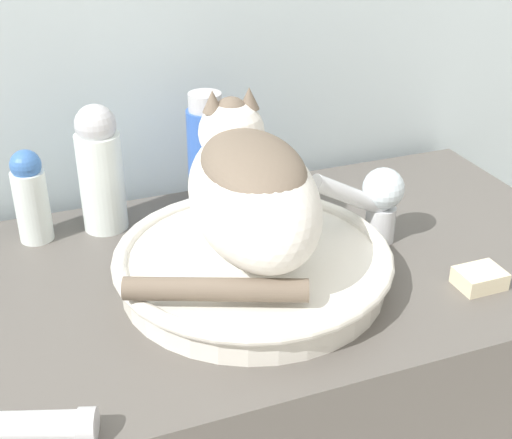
# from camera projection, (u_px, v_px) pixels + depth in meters

# --- Properties ---
(sink_basin) EXTENTS (0.37, 0.37, 0.05)m
(sink_basin) POSITION_uv_depth(u_px,v_px,m) (253.00, 264.00, 0.94)
(sink_basin) COLOR white
(sink_basin) RESTS_ON vanity_counter
(cat) EXTENTS (0.28, 0.31, 0.18)m
(cat) POSITION_uv_depth(u_px,v_px,m) (250.00, 187.00, 0.90)
(cat) COLOR silver
(cat) RESTS_ON sink_basin
(faucet) EXTENTS (0.16, 0.07, 0.13)m
(faucet) POSITION_uv_depth(u_px,v_px,m) (376.00, 199.00, 1.02)
(faucet) COLOR silver
(faucet) RESTS_ON vanity_counter
(lotion_bottle_white) EXTENTS (0.07, 0.07, 0.20)m
(lotion_bottle_white) POSITION_uv_depth(u_px,v_px,m) (100.00, 169.00, 1.05)
(lotion_bottle_white) COLOR silver
(lotion_bottle_white) RESTS_ON vanity_counter
(shampoo_bottle_tall) EXTENTS (0.06, 0.06, 0.19)m
(shampoo_bottle_tall) POSITION_uv_depth(u_px,v_px,m) (207.00, 156.00, 1.10)
(shampoo_bottle_tall) COLOR #335BB7
(shampoo_bottle_tall) RESTS_ON vanity_counter
(deodorant_stick) EXTENTS (0.05, 0.05, 0.14)m
(deodorant_stick) POSITION_uv_depth(u_px,v_px,m) (31.00, 196.00, 1.03)
(deodorant_stick) COLOR silver
(deodorant_stick) RESTS_ON vanity_counter
(cream_tube) EXTENTS (0.15, 0.08, 0.04)m
(cream_tube) POSITION_uv_depth(u_px,v_px,m) (22.00, 426.00, 0.70)
(cream_tube) COLOR silver
(cream_tube) RESTS_ON vanity_counter
(soap_bar) EXTENTS (0.06, 0.05, 0.02)m
(soap_bar) POSITION_uv_depth(u_px,v_px,m) (480.00, 278.00, 0.94)
(soap_bar) COLOR beige
(soap_bar) RESTS_ON vanity_counter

